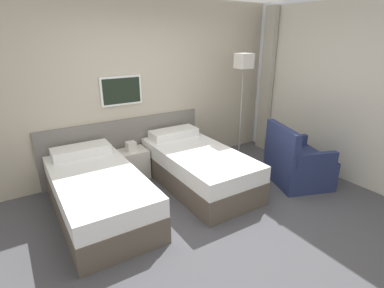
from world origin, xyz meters
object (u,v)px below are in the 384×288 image
Objects in this scene: bed_near_door at (98,193)px; bed_near_window at (197,167)px; floor_lamp at (243,71)px; armchair at (297,164)px; nightstand at (132,163)px.

bed_near_door is 1.49m from bed_near_window.
bed_near_door is 3.05m from floor_lamp.
bed_near_door is at bearing 95.26° from armchair.
nightstand is at bearing 74.36° from armchair.
floor_lamp is at bearing 21.33° from bed_near_window.
nightstand is at bearing 172.33° from floor_lamp.
bed_near_door is 1.05m from nightstand.
bed_near_window is 1.85m from floor_lamp.
bed_near_window is at bearing -158.67° from floor_lamp.
floor_lamp reaches higher than bed_near_window.
armchair is at bearing -14.68° from bed_near_door.
floor_lamp is (2.71, 0.48, 1.29)m from bed_near_door.
armchair is (2.82, -0.74, 0.01)m from bed_near_door.
nightstand is 2.40m from floor_lamp.
nightstand is at bearing 134.89° from bed_near_window.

